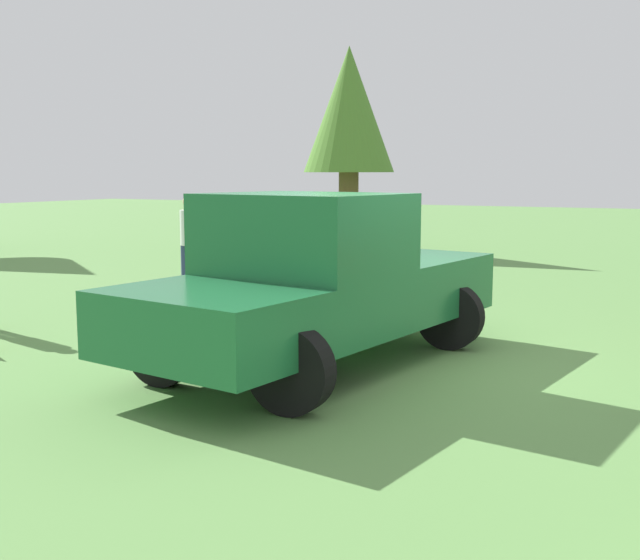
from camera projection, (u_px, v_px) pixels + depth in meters
The scene contains 4 objects.
ground_plane at pixel (382, 366), 8.02m from camera, with size 80.00×80.00×0.00m, color #5B8C47.
pickup_truck at pixel (313, 279), 7.83m from camera, with size 2.69×4.86×1.79m.
person_bystander at pixel (190, 238), 12.98m from camera, with size 0.37×0.37×1.64m.
tree_back_left at pixel (349, 113), 19.45m from camera, with size 2.31×2.31×5.16m.
Camera 1 is at (3.00, -7.25, 1.99)m, focal length 43.24 mm.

